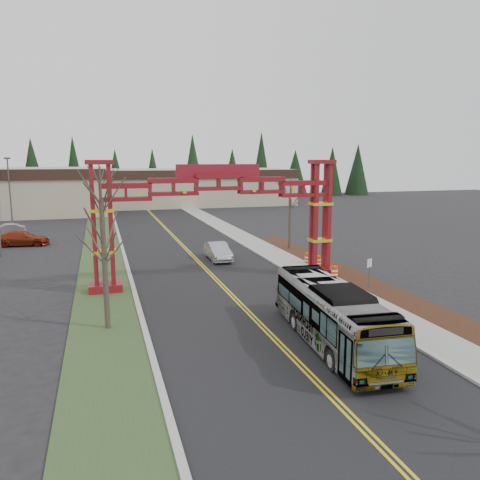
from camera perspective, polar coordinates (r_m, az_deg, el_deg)
name	(u,v)px	position (r m, az deg, el deg)	size (l,w,h in m)	color
ground	(339,405)	(18.61, 12.02, -19.10)	(200.00, 200.00, 0.00)	black
road	(200,263)	(40.99, -4.94, -2.80)	(12.00, 110.00, 0.02)	black
lane_line_left	(198,263)	(40.97, -5.11, -2.79)	(0.12, 100.00, 0.01)	yellow
lane_line_right	(201,263)	(41.01, -4.78, -2.77)	(0.12, 100.00, 0.01)	yellow
curb_right	(266,258)	(42.62, 3.18, -2.20)	(0.30, 110.00, 0.15)	#AEAEA9
sidewalk_right	(281,257)	(43.13, 4.99, -2.08)	(2.60, 110.00, 0.14)	gray
landscape_strip	(407,302)	(31.59, 19.67, -7.09)	(2.60, 50.00, 0.12)	black
grass_median	(104,269)	(40.18, -16.20, -3.37)	(4.00, 110.00, 0.08)	#2F4824
curb_left	(127,267)	(40.22, -13.57, -3.19)	(0.30, 110.00, 0.15)	#AEAEA9
gateway_arch	(219,201)	(33.32, -2.62, 4.72)	(18.20, 1.60, 8.90)	maroon
retail_building_east	(192,186)	(96.01, -5.87, 6.52)	(38.00, 20.30, 7.00)	tan
conifer_treeline	(138,171)	(106.54, -12.35, 8.27)	(116.10, 5.60, 13.00)	black
transit_bus	(331,314)	(23.41, 11.09, -8.89)	(2.52, 10.76, 3.00)	#999DA1
silver_sedan	(218,251)	(41.96, -2.70, -1.40)	(1.66, 4.76, 1.57)	#A5A8AD
parked_car_mid_a	(22,238)	(53.89, -25.01, 0.17)	(2.15, 5.30, 1.54)	maroon
parked_car_far_a	(6,230)	(62.13, -26.63, 1.15)	(1.48, 4.23, 1.39)	gray
bare_tree_median_near	(104,246)	(25.18, -16.26, -0.67)	(2.92, 2.92, 6.47)	#382D26
bare_tree_median_mid	(101,201)	(31.68, -16.56, 4.61)	(3.26, 3.26, 8.49)	#382D26
bare_tree_median_far	(100,182)	(51.96, -16.73, 6.82)	(3.27, 3.27, 8.80)	#382D26
bare_tree_right_far	(290,200)	(46.72, 6.14, 4.91)	(2.97, 2.97, 6.98)	#382D26
light_pole_far	(9,185)	(75.20, -26.31, 6.05)	(0.80, 0.40, 9.21)	#3F3F44
street_sign	(369,267)	(33.64, 15.49, -3.24)	(0.46, 0.23, 2.15)	#3F3F44
barrel_south	(334,272)	(36.25, 11.44, -3.87)	(0.52, 0.52, 0.96)	red
barrel_mid	(318,261)	(39.93, 9.51, -2.57)	(0.50, 0.50, 0.93)	red
barrel_north	(308,259)	(40.66, 8.26, -2.27)	(0.53, 0.53, 0.99)	red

